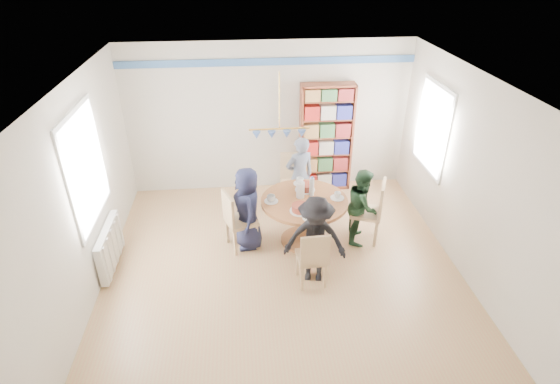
{
  "coord_description": "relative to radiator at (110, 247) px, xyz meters",
  "views": [
    {
      "loc": [
        -0.5,
        -4.84,
        4.09
      ],
      "look_at": [
        0.0,
        0.4,
        1.05
      ],
      "focal_mm": 28.0,
      "sensor_mm": 36.0,
      "label": 1
    }
  ],
  "objects": [
    {
      "name": "person_left",
      "position": [
        1.96,
        0.34,
        0.3
      ],
      "size": [
        0.52,
        0.7,
        1.3
      ],
      "primitive_type": "imported",
      "rotation": [
        0.0,
        0.0,
        -1.4
      ],
      "color": "#181A34",
      "rests_on": "ground"
    },
    {
      "name": "ground",
      "position": [
        2.42,
        -0.3,
        -0.35
      ],
      "size": [
        5.0,
        5.0,
        0.0
      ],
      "primitive_type": "plane",
      "color": "tan"
    },
    {
      "name": "chair_far",
      "position": [
        2.77,
        1.43,
        0.18
      ],
      "size": [
        0.46,
        0.46,
        0.97
      ],
      "color": "tan",
      "rests_on": "ground"
    },
    {
      "name": "chair_right",
      "position": [
        3.85,
        0.31,
        0.21
      ],
      "size": [
        0.58,
        0.58,
        1.01
      ],
      "color": "tan",
      "rests_on": "ground"
    },
    {
      "name": "bookshelf",
      "position": [
        3.43,
        2.04,
        0.63
      ],
      "size": [
        0.95,
        0.28,
        1.99
      ],
      "color": "brown",
      "rests_on": "ground"
    },
    {
      "name": "chair_near",
      "position": [
        2.78,
        -0.66,
        0.13
      ],
      "size": [
        0.41,
        0.41,
        0.88
      ],
      "color": "tan",
      "rests_on": "ground"
    },
    {
      "name": "person_far",
      "position": [
        2.85,
        1.23,
        0.34
      ],
      "size": [
        0.58,
        0.47,
        1.38
      ],
      "primitive_type": "imported",
      "rotation": [
        0.0,
        0.0,
        3.46
      ],
      "color": "gray",
      "rests_on": "ground"
    },
    {
      "name": "tableware",
      "position": [
        2.78,
        0.38,
        0.47
      ],
      "size": [
        1.2,
        1.2,
        0.32
      ],
      "color": "white",
      "rests_on": "dining_table"
    },
    {
      "name": "person_near",
      "position": [
        2.82,
        -0.52,
        0.29
      ],
      "size": [
        0.91,
        0.63,
        1.29
      ],
      "primitive_type": "imported",
      "rotation": [
        0.0,
        0.0,
        -0.19
      ],
      "color": "black",
      "rests_on": "ground"
    },
    {
      "name": "room_shell",
      "position": [
        2.16,
        0.57,
        1.3
      ],
      "size": [
        5.0,
        5.0,
        5.0
      ],
      "color": "white",
      "rests_on": "ground"
    },
    {
      "name": "person_right",
      "position": [
        3.69,
        0.34,
        0.25
      ],
      "size": [
        0.6,
        0.69,
        1.2
      ],
      "primitive_type": "imported",
      "rotation": [
        0.0,
        0.0,
        1.3
      ],
      "color": "#19331E",
      "rests_on": "ground"
    },
    {
      "name": "dining_table",
      "position": [
        2.81,
        0.36,
        0.21
      ],
      "size": [
        1.3,
        1.3,
        0.75
      ],
      "color": "brown",
      "rests_on": "ground"
    },
    {
      "name": "chair_left",
      "position": [
        1.78,
        0.29,
        0.18
      ],
      "size": [
        0.54,
        0.54,
        0.96
      ],
      "color": "tan",
      "rests_on": "ground"
    },
    {
      "name": "radiator",
      "position": [
        0.0,
        0.0,
        0.0
      ],
      "size": [
        0.12,
        1.0,
        0.6
      ],
      "color": "silver",
      "rests_on": "ground"
    }
  ]
}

